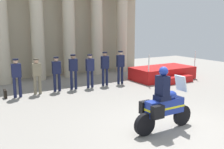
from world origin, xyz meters
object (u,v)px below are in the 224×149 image
Objects in this scene: officer_in_row_1 at (37,73)px; officer_in_row_5 at (105,66)px; officer_in_row_0 at (17,75)px; motorcycle_with_rider at (163,104)px; officer_in_row_4 at (90,68)px; officer_in_row_2 at (57,71)px; reviewing_stand at (163,73)px; officer_in_row_3 at (73,69)px; officer_in_row_6 at (120,65)px; briefcase_on_ground at (5,94)px.

officer_in_row_5 is (3.43, -0.05, 0.07)m from officer_in_row_1.
officer_in_row_0 is 0.80× the size of motorcycle_with_rider.
officer_in_row_4 is at bearing 4.19° from officer_in_row_5.
motorcycle_with_rider is (1.09, -6.03, -0.16)m from officer_in_row_2.
officer_in_row_1 is 0.97× the size of officer_in_row_4.
officer_in_row_0 is (-7.90, 0.32, 0.64)m from reviewing_stand.
officer_in_row_6 reaches higher than officer_in_row_3.
officer_in_row_2 is 0.96× the size of officer_in_row_3.
motorcycle_with_rider reaches higher than officer_in_row_3.
officer_in_row_2 reaches higher than reviewing_stand.
officer_in_row_2 is 2.52m from officer_in_row_5.
officer_in_row_3 is 1.70m from officer_in_row_5.
officer_in_row_4 is at bearing -179.53° from officer_in_row_1.
officer_in_row_3 is at bearing -179.29° from officer_in_row_2.
briefcase_on_ground is at bearing 1.87° from officer_in_row_3.
reviewing_stand is 9.76× the size of briefcase_on_ground.
motorcycle_with_rider is (2.01, -6.01, -0.15)m from officer_in_row_1.
officer_in_row_1 is at bearing 107.97° from motorcycle_with_rider.
officer_in_row_4 is (2.58, -0.08, 0.02)m from officer_in_row_1.
officer_in_row_0 is 5.20m from officer_in_row_6.
reviewing_stand is 7.49m from motorcycle_with_rider.
officer_in_row_3 is at bearing -0.41° from briefcase_on_ground.
officer_in_row_2 is 0.98× the size of officer_in_row_4.
motorcycle_with_rider is (-5.00, -5.55, 0.45)m from reviewing_stand.
briefcase_on_ground is (-5.68, 0.15, -0.84)m from officer_in_row_6.
reviewing_stand is 7.93m from officer_in_row_0.
officer_in_row_1 is 3.43m from officer_in_row_5.
officer_in_row_1 is 0.93× the size of officer_in_row_5.
reviewing_stand is 2.11× the size of officer_in_row_0.
officer_in_row_4 reaches higher than officer_in_row_1.
officer_in_row_4 reaches higher than officer_in_row_2.
officer_in_row_5 reaches higher than officer_in_row_2.
motorcycle_with_rider is at bearing 86.81° from officer_in_row_4.
officer_in_row_1 is (-7.01, 0.45, 0.60)m from reviewing_stand.
officer_in_row_6 is (3.40, -0.15, 0.07)m from officer_in_row_2.
motorcycle_with_rider reaches higher than reviewing_stand.
officer_in_row_5 is at bearing -2.33° from officer_in_row_6.
officer_in_row_0 reaches higher than officer_in_row_2.
reviewing_stand is 2.09× the size of officer_in_row_3.
officer_in_row_6 is 4.80× the size of briefcase_on_ground.
officer_in_row_4 is at bearing -1.55° from briefcase_on_ground.
officer_in_row_1 is 1.56m from briefcase_on_ground.
officer_in_row_4 is 4.02m from briefcase_on_ground.
officer_in_row_2 is (0.92, 0.03, 0.01)m from officer_in_row_1.
officer_in_row_6 reaches higher than officer_in_row_0.
officer_in_row_5 is 4.87m from briefcase_on_ground.
officer_in_row_4 is at bearing 84.01° from motorcycle_with_rider.
briefcase_on_ground is at bearing 0.73° from officer_in_row_4.
officer_in_row_0 is 1.01× the size of officer_in_row_4.
reviewing_stand is 2.04× the size of officer_in_row_5.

